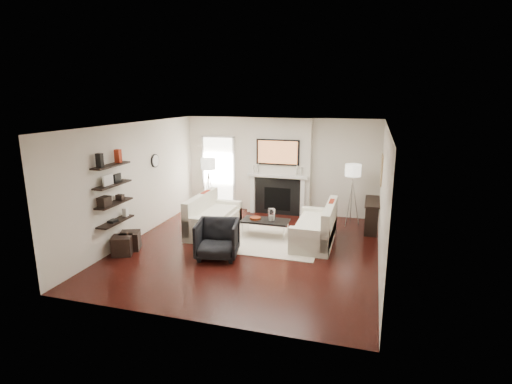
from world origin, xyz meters
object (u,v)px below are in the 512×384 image
(loveseat_right_base, at_px, (314,234))
(lamp_right_shade, at_px, (353,170))
(lamp_left_shade, at_px, (208,164))
(armchair, at_px, (217,237))
(coffee_table, at_px, (265,221))
(loveseat_left_base, at_px, (214,224))
(ottoman_near, at_px, (130,241))

(loveseat_right_base, xyz_separation_m, lamp_right_shade, (0.72, 1.56, 1.24))
(lamp_right_shade, bearing_deg, lamp_left_shade, -177.87)
(armchair, height_order, lamp_left_shade, lamp_left_shade)
(coffee_table, bearing_deg, lamp_right_shade, 38.39)
(coffee_table, distance_m, lamp_left_shade, 2.64)
(armchair, distance_m, lamp_right_shade, 4.03)
(lamp_left_shade, height_order, lamp_right_shade, same)
(loveseat_left_base, distance_m, lamp_right_shade, 3.75)
(lamp_left_shade, relative_size, lamp_right_shade, 1.00)
(loveseat_left_base, xyz_separation_m, loveseat_right_base, (2.48, -0.03, 0.00))
(loveseat_right_base, relative_size, ottoman_near, 4.50)
(armchair, bearing_deg, loveseat_right_base, 26.24)
(lamp_right_shade, bearing_deg, loveseat_left_base, -154.46)
(armchair, height_order, lamp_right_shade, lamp_right_shade)
(loveseat_right_base, height_order, armchair, armchair)
(lamp_right_shade, bearing_deg, coffee_table, -141.61)
(loveseat_left_base, xyz_separation_m, lamp_left_shade, (-0.70, 1.38, 1.24))
(loveseat_left_base, height_order, armchair, armchair)
(armchair, xyz_separation_m, lamp_left_shade, (-1.37, 2.82, 1.02))
(armchair, xyz_separation_m, ottoman_near, (-1.99, -0.15, -0.23))
(loveseat_left_base, relative_size, lamp_left_shade, 4.50)
(loveseat_right_base, distance_m, lamp_right_shade, 2.12)
(lamp_left_shade, height_order, ottoman_near, lamp_left_shade)
(ottoman_near, bearing_deg, armchair, 4.28)
(loveseat_right_base, height_order, lamp_left_shade, lamp_left_shade)
(coffee_table, distance_m, ottoman_near, 3.09)
(lamp_left_shade, bearing_deg, lamp_right_shade, 2.13)
(ottoman_near, bearing_deg, loveseat_right_base, 22.19)
(loveseat_right_base, relative_size, lamp_right_shade, 4.50)
(coffee_table, bearing_deg, loveseat_right_base, -2.94)
(lamp_left_shade, bearing_deg, ottoman_near, -101.81)
(loveseat_right_base, bearing_deg, coffee_table, 177.06)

